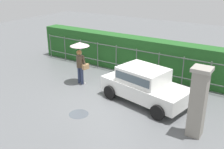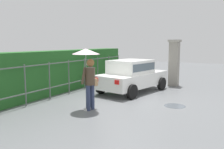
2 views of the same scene
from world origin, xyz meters
name	(u,v)px [view 1 (image 1 of 2)]	position (x,y,z in m)	size (l,w,h in m)	color
ground_plane	(108,97)	(0.00, 0.00, 0.00)	(40.00, 40.00, 0.00)	slate
car	(144,84)	(1.51, 0.50, 0.80)	(3.96, 2.45, 1.48)	white
pedestrian	(80,54)	(-1.97, 0.59, 1.48)	(0.92, 0.92, 2.06)	#2D3856
gate_pillar	(198,102)	(4.06, -0.80, 1.24)	(0.60, 0.60, 2.42)	gray
fence_section	(126,59)	(-0.74, 2.86, 0.83)	(11.18, 0.05, 1.50)	#59605B
hedge_row	(132,54)	(-0.74, 3.56, 0.95)	(12.13, 0.90, 1.90)	#235B23
puddle_near	(79,114)	(-0.10, -1.87, 0.00)	(0.77, 0.77, 0.00)	#4C545B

